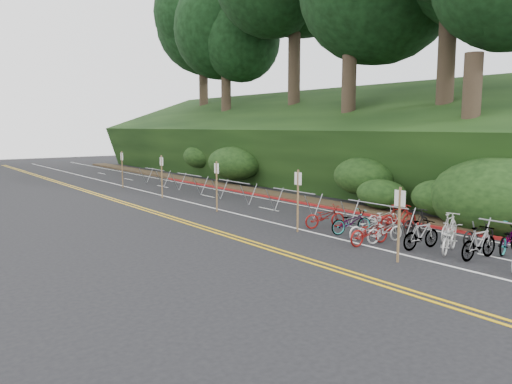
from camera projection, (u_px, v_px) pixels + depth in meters
ground at (389, 261)px, 15.70m from camera, size 120.00×120.00×0.00m
road_markings at (228, 214)px, 24.07m from camera, size 7.47×80.00×0.01m
red_curb at (283, 199)px, 28.60m from camera, size 0.25×28.00×0.10m
embankment at (296, 148)px, 38.17m from camera, size 14.30×48.14×9.11m
tree_cluster at (239, 9)px, 37.27m from camera, size 33.76×55.13×20.74m
bike_racks_rest at (234, 187)px, 27.67m from camera, size 1.14×23.00×1.17m
signpost_near at (399, 219)px, 15.39m from camera, size 0.08×0.40×2.36m
signposts_rest at (187, 178)px, 26.96m from camera, size 0.08×18.40×2.50m
bike_front at (369, 232)px, 17.76m from camera, size 0.75×1.87×0.96m
bike_valet at (427, 230)px, 18.02m from camera, size 3.25×9.77×1.09m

